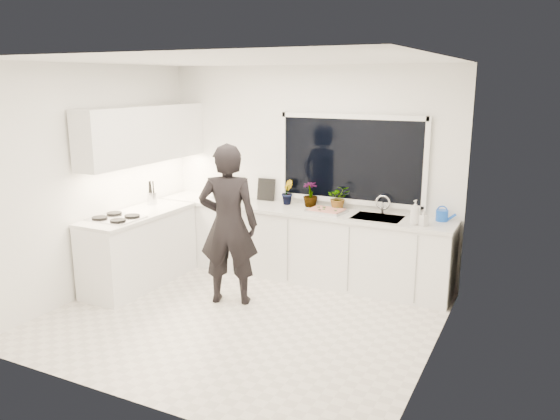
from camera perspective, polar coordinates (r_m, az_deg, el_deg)
The scene contains 25 objects.
floor at distance 6.04m, azimuth -4.07°, elevation -11.30°, with size 4.00×3.50×0.02m, color beige.
wall_back at distance 7.15m, azimuth 2.92°, elevation 4.05°, with size 4.00×0.02×2.70m, color white.
wall_left at distance 6.84m, azimuth -18.95°, elevation 2.91°, with size 0.02×3.50×2.70m, color white.
wall_right at distance 4.92m, azimuth 16.27°, elevation -0.80°, with size 0.02×3.50×2.70m, color white.
ceiling at distance 5.49m, azimuth -4.56°, elevation 15.44°, with size 4.00×3.50×0.02m, color white.
window at distance 6.88m, azimuth 7.43°, elevation 5.26°, with size 1.80×0.02×1.00m, color black.
base_cabinets_back at distance 7.09m, azimuth 1.83°, elevation -3.60°, with size 3.92×0.58×0.88m, color white.
base_cabinets_left at distance 7.07m, azimuth -14.44°, elevation -4.05°, with size 0.58×1.60×0.88m, color white.
countertop_back at distance 6.96m, azimuth 1.82°, elevation 0.01°, with size 3.94×0.62×0.04m, color silver.
countertop_left at distance 6.95m, azimuth -14.66°, elevation -0.43°, with size 0.62×1.60×0.04m, color silver.
upper_cabinets at distance 7.14m, azimuth -14.00°, elevation 7.70°, with size 0.34×2.10×0.70m, color white.
sink at distance 6.62m, azimuth 10.15°, elevation -1.17°, with size 0.58×0.42×0.14m, color silver.
faucet at distance 6.77m, azimuth 10.68°, elevation 0.53°, with size 0.03×0.03×0.22m, color silver.
stovetop at distance 6.71m, azimuth -16.76°, elevation -0.76°, with size 0.56×0.48×0.03m, color black.
person at distance 6.18m, azimuth -5.42°, elevation -1.55°, with size 0.67×0.44×1.84m, color black.
pizza_tray at distance 6.77m, azimuth 4.88°, elevation -0.09°, with size 0.44×0.33×0.03m, color silver.
pizza at distance 6.77m, azimuth 4.89°, elevation 0.04°, with size 0.41×0.29×0.01m, color #B83E18.
watering_can at distance 6.59m, azimuth 16.56°, elevation -0.55°, with size 0.14×0.14×0.13m, color blue.
paper_towel_roll at distance 7.66m, azimuth -6.97°, elevation 2.31°, with size 0.11×0.11×0.26m, color white.
knife_block at distance 7.66m, azimuth -6.47°, elevation 2.18°, with size 0.13×0.10×0.22m, color #986D46.
utensil_crock at distance 7.35m, azimuth -13.23°, elevation 1.19°, with size 0.13×0.13×0.16m, color silver.
picture_frame_large at distance 7.61m, azimuth -4.43°, elevation 2.37°, with size 0.22×0.02×0.28m, color black.
picture_frame_small at distance 7.39m, azimuth -1.46°, elevation 2.16°, with size 0.25×0.02×0.30m, color black.
herb_plants at distance 6.97m, azimuth 4.22°, elevation 1.53°, with size 1.00×0.34×0.33m.
soap_bottles at distance 6.32m, azimuth 14.16°, elevation -0.40°, with size 0.22×0.13×0.29m.
Camera 1 is at (2.82, -4.71, 2.51)m, focal length 35.00 mm.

